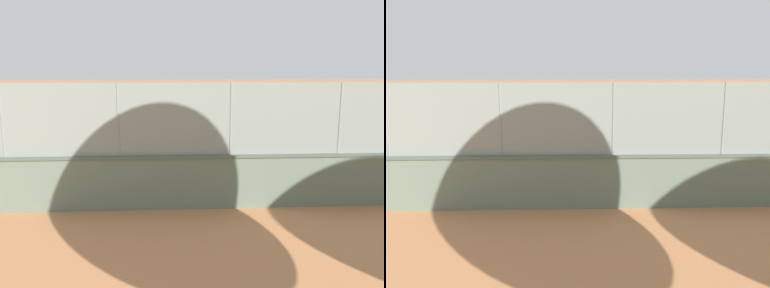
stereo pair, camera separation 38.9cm
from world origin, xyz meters
TOP-DOWN VIEW (x-y plane):
  - ground_plane at (0.00, 0.00)m, footprint 260.00×260.00m
  - perimeter_wall at (0.27, 12.72)m, footprint 29.89×1.10m
  - fence_panel_on_wall at (0.27, 12.72)m, footprint 29.36×0.79m
  - player_baseline_waiting at (5.54, 8.83)m, footprint 1.24×0.71m
  - player_near_wall_returning at (1.80, 2.02)m, footprint 0.76×0.82m
  - sports_ball at (6.29, 11.02)m, footprint 0.07×0.07m

SIDE VIEW (x-z plane):
  - ground_plane at x=0.00m, z-range 0.00..0.00m
  - sports_ball at x=6.29m, z-range 0.00..0.07m
  - perimeter_wall at x=0.27m, z-range 0.01..1.63m
  - player_baseline_waiting at x=5.54m, z-range 0.13..1.67m
  - player_near_wall_returning at x=1.80m, z-range 0.15..1.85m
  - fence_panel_on_wall at x=0.27m, z-range 1.63..3.74m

